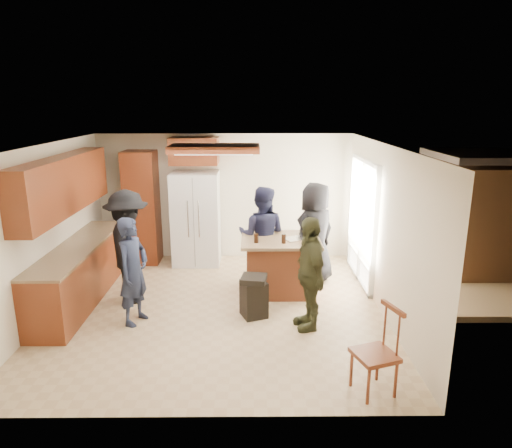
{
  "coord_description": "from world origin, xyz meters",
  "views": [
    {
      "loc": [
        0.54,
        -6.46,
        3.09
      ],
      "look_at": [
        0.6,
        0.77,
        1.15
      ],
      "focal_mm": 32.0,
      "sensor_mm": 36.0,
      "label": 1
    }
  ],
  "objects_px": {
    "person_behind_right": "(315,233)",
    "person_side_right": "(310,273)",
    "refrigerator": "(196,219)",
    "kitchen_island": "(280,265)",
    "spindle_chair": "(376,354)",
    "person_behind_left": "(262,236)",
    "person_counter": "(128,247)",
    "person_front_left": "(133,271)",
    "trash_bin": "(254,296)"
  },
  "relations": [
    {
      "from": "person_behind_right",
      "to": "kitchen_island",
      "type": "distance_m",
      "value": 0.87
    },
    {
      "from": "person_behind_left",
      "to": "person_behind_right",
      "type": "xyz_separation_m",
      "value": [
        0.92,
        0.06,
        0.03
      ]
    },
    {
      "from": "person_behind_left",
      "to": "person_behind_right",
      "type": "bearing_deg",
      "value": -164.77
    },
    {
      "from": "person_front_left",
      "to": "refrigerator",
      "type": "relative_size",
      "value": 0.87
    },
    {
      "from": "person_behind_right",
      "to": "person_side_right",
      "type": "relative_size",
      "value": 1.1
    },
    {
      "from": "kitchen_island",
      "to": "spindle_chair",
      "type": "relative_size",
      "value": 1.29
    },
    {
      "from": "spindle_chair",
      "to": "person_behind_right",
      "type": "bearing_deg",
      "value": 94.5
    },
    {
      "from": "kitchen_island",
      "to": "spindle_chair",
      "type": "height_order",
      "value": "spindle_chair"
    },
    {
      "from": "spindle_chair",
      "to": "person_side_right",
      "type": "bearing_deg",
      "value": 110.08
    },
    {
      "from": "person_side_right",
      "to": "spindle_chair",
      "type": "distance_m",
      "value": 1.64
    },
    {
      "from": "refrigerator",
      "to": "person_side_right",
      "type": "bearing_deg",
      "value": -55.13
    },
    {
      "from": "person_behind_left",
      "to": "person_side_right",
      "type": "distance_m",
      "value": 1.75
    },
    {
      "from": "person_side_right",
      "to": "trash_bin",
      "type": "height_order",
      "value": "person_side_right"
    },
    {
      "from": "refrigerator",
      "to": "spindle_chair",
      "type": "xyz_separation_m",
      "value": [
        2.43,
        -4.2,
        -0.45
      ]
    },
    {
      "from": "person_behind_left",
      "to": "refrigerator",
      "type": "height_order",
      "value": "refrigerator"
    },
    {
      "from": "person_behind_right",
      "to": "refrigerator",
      "type": "distance_m",
      "value": 2.4
    },
    {
      "from": "person_behind_left",
      "to": "person_behind_right",
      "type": "height_order",
      "value": "person_behind_right"
    },
    {
      "from": "person_side_right",
      "to": "spindle_chair",
      "type": "relative_size",
      "value": 1.62
    },
    {
      "from": "person_front_left",
      "to": "kitchen_island",
      "type": "distance_m",
      "value": 2.42
    },
    {
      "from": "person_behind_left",
      "to": "person_counter",
      "type": "relative_size",
      "value": 0.96
    },
    {
      "from": "trash_bin",
      "to": "refrigerator",
      "type": "bearing_deg",
      "value": 115.24
    },
    {
      "from": "spindle_chair",
      "to": "person_front_left",
      "type": "bearing_deg",
      "value": 150.97
    },
    {
      "from": "refrigerator",
      "to": "kitchen_island",
      "type": "height_order",
      "value": "refrigerator"
    },
    {
      "from": "person_behind_right",
      "to": "refrigerator",
      "type": "bearing_deg",
      "value": -62.98
    },
    {
      "from": "person_behind_left",
      "to": "refrigerator",
      "type": "distance_m",
      "value": 1.65
    },
    {
      "from": "person_behind_left",
      "to": "kitchen_island",
      "type": "height_order",
      "value": "person_behind_left"
    },
    {
      "from": "person_side_right",
      "to": "refrigerator",
      "type": "height_order",
      "value": "refrigerator"
    },
    {
      "from": "person_behind_right",
      "to": "person_side_right",
      "type": "distance_m",
      "value": 1.72
    },
    {
      "from": "person_front_left",
      "to": "person_counter",
      "type": "distance_m",
      "value": 0.78
    },
    {
      "from": "person_behind_left",
      "to": "refrigerator",
      "type": "relative_size",
      "value": 0.96
    },
    {
      "from": "person_behind_left",
      "to": "person_side_right",
      "type": "bearing_deg",
      "value": 122.41
    },
    {
      "from": "person_behind_left",
      "to": "spindle_chair",
      "type": "xyz_separation_m",
      "value": [
        1.17,
        -3.14,
        -0.41
      ]
    },
    {
      "from": "person_counter",
      "to": "spindle_chair",
      "type": "bearing_deg",
      "value": -143.36
    },
    {
      "from": "person_behind_left",
      "to": "person_behind_right",
      "type": "distance_m",
      "value": 0.92
    },
    {
      "from": "person_front_left",
      "to": "person_side_right",
      "type": "bearing_deg",
      "value": -73.7
    },
    {
      "from": "person_side_right",
      "to": "refrigerator",
      "type": "bearing_deg",
      "value": -155.33
    },
    {
      "from": "trash_bin",
      "to": "person_side_right",
      "type": "bearing_deg",
      "value": -23.78
    },
    {
      "from": "person_counter",
      "to": "person_behind_right",
      "type": "bearing_deg",
      "value": -92.29
    },
    {
      "from": "person_behind_left",
      "to": "kitchen_island",
      "type": "relative_size",
      "value": 1.35
    },
    {
      "from": "kitchen_island",
      "to": "person_front_left",
      "type": "bearing_deg",
      "value": -153.32
    },
    {
      "from": "refrigerator",
      "to": "kitchen_island",
      "type": "distance_m",
      "value": 2.17
    },
    {
      "from": "person_front_left",
      "to": "refrigerator",
      "type": "xyz_separation_m",
      "value": [
        0.59,
        2.53,
        0.12
      ]
    },
    {
      "from": "person_behind_right",
      "to": "refrigerator",
      "type": "height_order",
      "value": "refrigerator"
    },
    {
      "from": "kitchen_island",
      "to": "spindle_chair",
      "type": "bearing_deg",
      "value": -72.33
    },
    {
      "from": "person_behind_right",
      "to": "spindle_chair",
      "type": "height_order",
      "value": "person_behind_right"
    },
    {
      "from": "person_side_right",
      "to": "person_behind_right",
      "type": "bearing_deg",
      "value": 159.83
    },
    {
      "from": "refrigerator",
      "to": "person_counter",
      "type": "bearing_deg",
      "value": -115.06
    },
    {
      "from": "kitchen_island",
      "to": "trash_bin",
      "type": "distance_m",
      "value": 1.02
    },
    {
      "from": "person_counter",
      "to": "refrigerator",
      "type": "height_order",
      "value": "person_counter"
    },
    {
      "from": "person_behind_left",
      "to": "spindle_chair",
      "type": "bearing_deg",
      "value": 122.05
    }
  ]
}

